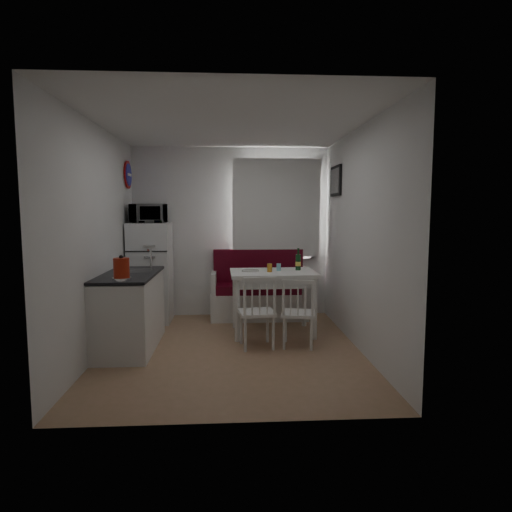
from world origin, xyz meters
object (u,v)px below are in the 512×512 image
(chair_right, at_px, (299,306))
(microwave, at_px, (149,213))
(dining_table, at_px, (273,278))
(wine_bottle, at_px, (298,259))
(bench, at_px, (259,296))
(fridge, at_px, (151,273))
(chair_left, at_px, (257,304))
(kettle, at_px, (121,268))
(kitchen_counter, at_px, (130,310))

(chair_right, height_order, microwave, microwave)
(dining_table, bearing_deg, wine_bottle, 14.29)
(dining_table, relative_size, wine_bottle, 3.83)
(wine_bottle, bearing_deg, microwave, 164.37)
(bench, relative_size, microwave, 2.94)
(dining_table, distance_m, fridge, 1.88)
(chair_left, relative_size, microwave, 0.95)
(wine_bottle, bearing_deg, kettle, -150.81)
(chair_left, xyz_separation_m, wine_bottle, (0.60, 0.76, 0.44))
(bench, height_order, kettle, kettle)
(bench, distance_m, wine_bottle, 1.09)
(chair_left, bearing_deg, fridge, 129.31)
(chair_left, relative_size, fridge, 0.32)
(chair_left, bearing_deg, microwave, 130.35)
(chair_right, relative_size, kettle, 1.75)
(kitchen_counter, bearing_deg, fridge, 89.10)
(kitchen_counter, relative_size, chair_left, 2.81)
(chair_right, bearing_deg, fridge, 155.87)
(microwave, height_order, kettle, microwave)
(bench, xyz_separation_m, dining_table, (0.13, -0.85, 0.40))
(bench, bearing_deg, chair_right, -75.79)
(chair_left, distance_m, microwave, 2.26)
(fridge, bearing_deg, dining_table, -22.92)
(kitchen_counter, relative_size, fridge, 0.91)
(microwave, bearing_deg, fridge, 90.00)
(dining_table, bearing_deg, bench, 97.11)
(kettle, bearing_deg, kitchen_counter, 95.28)
(fridge, height_order, kettle, fridge)
(bench, xyz_separation_m, chair_right, (0.38, -1.50, 0.17))
(bench, bearing_deg, kitchen_counter, -140.07)
(chair_left, xyz_separation_m, chair_right, (0.50, 0.00, -0.02))
(chair_left, xyz_separation_m, kettle, (-1.45, -0.39, 0.49))
(kitchen_counter, height_order, wine_bottle, kitchen_counter)
(dining_table, relative_size, chair_left, 2.42)
(bench, relative_size, chair_left, 3.09)
(kitchen_counter, bearing_deg, dining_table, 16.27)
(chair_left, bearing_deg, chair_right, -7.05)
(fridge, height_order, wine_bottle, fridge)
(dining_table, xyz_separation_m, microwave, (-1.73, 0.68, 0.85))
(kitchen_counter, height_order, bench, kitchen_counter)
(fridge, distance_m, wine_bottle, 2.19)
(bench, bearing_deg, wine_bottle, -57.23)
(dining_table, height_order, microwave, microwave)
(wine_bottle, bearing_deg, bench, 122.77)
(chair_right, bearing_deg, chair_left, -168.68)
(kitchen_counter, distance_m, fridge, 1.27)
(dining_table, distance_m, wine_bottle, 0.44)
(microwave, relative_size, wine_bottle, 1.66)
(kitchen_counter, distance_m, chair_right, 2.01)
(microwave, distance_m, wine_bottle, 2.25)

